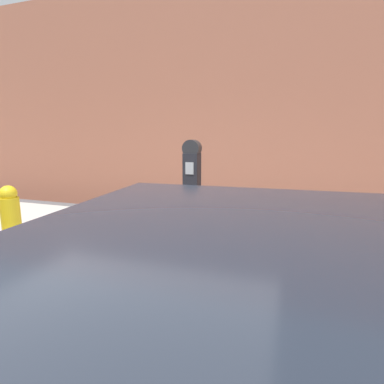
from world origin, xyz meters
The scene contains 5 objects.
ground_plane centered at (0.00, 0.00, 0.00)m, with size 60.00×60.00×0.00m, color #515154.
sidewalk centered at (0.00, 2.20, 0.07)m, with size 24.00×2.80×0.14m.
building_facade centered at (0.00, 4.53, 2.35)m, with size 24.00×0.30×4.70m.
parking_meter centered at (0.33, 1.28, 1.21)m, with size 0.17×0.16×1.49m.
fire_hydrant centered at (-2.31, 1.37, 0.58)m, with size 0.25×0.25×0.87m.
Camera 1 is at (1.28, -1.59, 1.67)m, focal length 28.00 mm.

